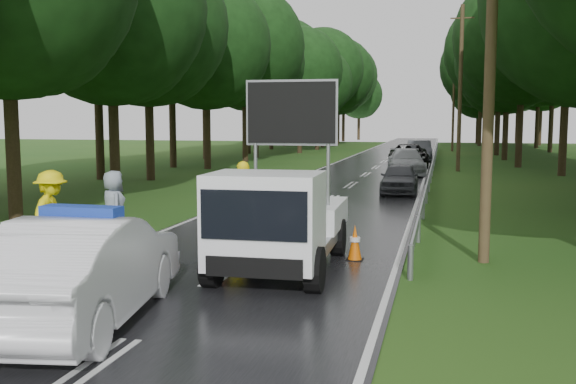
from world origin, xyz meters
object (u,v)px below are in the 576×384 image
(work_truck, at_px, (279,221))
(civilian, at_px, (217,224))
(officer, at_px, (243,199))
(queue_car_third, at_px, (408,156))
(queue_car_first, at_px, (399,178))
(barrier, at_px, (264,207))
(police_sedan, at_px, (84,270))
(queue_car_fourth, at_px, (419,151))
(queue_car_second, at_px, (406,162))

(work_truck, bearing_deg, civilian, 160.04)
(work_truck, bearing_deg, officer, 115.77)
(officer, bearing_deg, queue_car_third, -105.28)
(queue_car_third, bearing_deg, civilian, -97.94)
(officer, bearing_deg, work_truck, 108.55)
(queue_car_first, height_order, queue_car_third, queue_car_third)
(barrier, xyz_separation_m, civilian, (-0.29, -2.76, -0.02))
(police_sedan, relative_size, officer, 2.58)
(queue_car_fourth, bearing_deg, barrier, -99.75)
(work_truck, height_order, queue_car_third, work_truck)
(barrier, height_order, officer, officer)
(police_sedan, height_order, queue_car_second, police_sedan)
(barrier, distance_m, officer, 0.89)
(work_truck, distance_m, queue_car_first, 15.21)
(officer, bearing_deg, barrier, 136.44)
(work_truck, distance_m, queue_car_fourth, 36.92)
(civilian, height_order, queue_car_second, civilian)
(barrier, height_order, queue_car_fourth, queue_car_fourth)
(queue_car_fourth, bearing_deg, queue_car_third, -99.84)
(work_truck, height_order, queue_car_second, work_truck)
(officer, relative_size, queue_car_third, 0.37)
(queue_car_first, bearing_deg, queue_car_fourth, 88.41)
(work_truck, relative_size, queue_car_fourth, 1.05)
(civilian, relative_size, queue_car_third, 0.32)
(police_sedan, relative_size, queue_car_second, 1.04)
(barrier, bearing_deg, queue_car_fourth, 105.19)
(police_sedan, relative_size, queue_car_third, 0.95)
(officer, height_order, queue_car_first, officer)
(queue_car_second, distance_m, queue_car_fourth, 12.00)
(police_sedan, bearing_deg, officer, -100.48)
(work_truck, height_order, officer, work_truck)
(work_truck, distance_m, civilian, 1.63)
(work_truck, distance_m, officer, 4.24)
(queue_car_second, distance_m, queue_car_third, 6.00)
(work_truck, bearing_deg, barrier, 109.02)
(barrier, relative_size, queue_car_second, 0.54)
(queue_car_first, relative_size, queue_car_second, 0.76)
(queue_car_first, height_order, queue_car_fourth, queue_car_fourth)
(barrier, xyz_separation_m, queue_car_second, (2.44, 21.63, -0.17))
(queue_car_third, bearing_deg, barrier, -97.81)
(officer, relative_size, queue_car_first, 0.54)
(queue_car_first, height_order, queue_car_second, queue_car_second)
(police_sedan, distance_m, queue_car_first, 19.37)
(officer, relative_size, queue_car_fourth, 0.43)
(officer, bearing_deg, civilian, 88.46)
(queue_car_fourth, bearing_deg, officer, -101.06)
(civilian, height_order, queue_car_first, civilian)
(civilian, distance_m, queue_car_fourth, 36.52)
(work_truck, xyz_separation_m, queue_car_first, (1.46, 15.13, -0.42))
(police_sedan, height_order, barrier, police_sedan)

